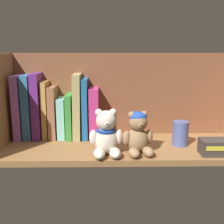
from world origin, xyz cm
name	(u,v)px	position (x,y,z in cm)	size (l,w,h in cm)	color
shelf_board	(122,148)	(0.00, 0.00, 1.00)	(81.91, 28.10, 2.00)	olive
shelf_back_panel	(121,97)	(0.00, 14.65, 16.85)	(84.31, 1.20, 33.71)	brown
shelf_side_panel_left	(0,104)	(-41.76, 0.00, 16.85)	(1.60, 30.50, 33.71)	olive
book_0	(21,106)	(-38.15, 10.91, 13.94)	(2.60, 14.66, 23.89)	#9F61BD
book_1	(29,106)	(-34.87, 10.91, 13.98)	(2.98, 13.01, 23.96)	#2E6394
book_2	(38,105)	(-31.42, 10.91, 14.26)	(2.93, 12.96, 24.51)	#60257C
book_3	(46,109)	(-28.50, 10.91, 12.75)	(1.92, 10.67, 21.49)	#BC8C44
book_4	(54,112)	(-25.72, 10.91, 11.81)	(2.65, 11.92, 19.61)	#915E42
book_5	(63,117)	(-22.50, 10.91, 9.67)	(2.79, 10.89, 15.34)	#84CCC3
book_6	(70,115)	(-19.50, 10.91, 10.38)	(2.21, 13.60, 16.77)	#338C31
book_7	(78,106)	(-16.52, 10.91, 14.13)	(2.75, 13.68, 24.26)	tan
book_8	(86,108)	(-13.60, 10.91, 13.27)	(2.09, 12.61, 22.54)	#1C5B95
book_9	(94,112)	(-10.32, 10.91, 11.50)	(3.48, 11.85, 19.01)	#BC2F73
teddy_bear_larger	(106,135)	(-5.68, -8.58, 8.36)	(10.94, 11.19, 14.89)	beige
teddy_bear_smaller	(138,134)	(4.58, -7.67, 8.61)	(10.45, 10.83, 13.94)	#93704C
pillar_candle	(180,133)	(20.29, 0.46, 6.30)	(5.46, 5.46, 8.60)	#4C5B99
small_product_box	(216,147)	(29.67, -9.02, 4.47)	(10.21, 6.53, 4.93)	#38332D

